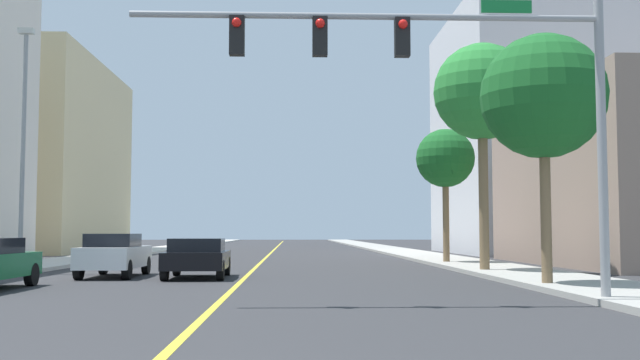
{
  "coord_description": "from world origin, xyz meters",
  "views": [
    {
      "loc": [
        1.58,
        -5.25,
        1.51
      ],
      "look_at": [
        2.54,
        20.9,
        3.35
      ],
      "focal_mm": 41.53,
      "sensor_mm": 36.0,
      "label": 1
    }
  ],
  "objects_px": {
    "palm_mid": "(482,93)",
    "car_black": "(197,257)",
    "palm_far": "(445,159)",
    "car_white": "(114,254)",
    "street_lamp": "(23,136)",
    "palm_near": "(543,97)",
    "traffic_signal_mast": "(442,71)"
  },
  "relations": [
    {
      "from": "palm_mid",
      "to": "palm_far",
      "type": "xyz_separation_m",
      "value": [
        0.09,
        7.12,
        -1.76
      ]
    },
    {
      "from": "street_lamp",
      "to": "palm_mid",
      "type": "relative_size",
      "value": 1.06
    },
    {
      "from": "car_black",
      "to": "car_white",
      "type": "distance_m",
      "value": 2.96
    },
    {
      "from": "traffic_signal_mast",
      "to": "car_black",
      "type": "height_order",
      "value": "traffic_signal_mast"
    },
    {
      "from": "car_black",
      "to": "palm_far",
      "type": "bearing_deg",
      "value": 41.85
    },
    {
      "from": "car_white",
      "to": "palm_far",
      "type": "bearing_deg",
      "value": 33.87
    },
    {
      "from": "palm_far",
      "to": "car_white",
      "type": "xyz_separation_m",
      "value": [
        -13.07,
        -8.76,
        -4.12
      ]
    },
    {
      "from": "palm_far",
      "to": "palm_mid",
      "type": "bearing_deg",
      "value": -90.72
    },
    {
      "from": "car_black",
      "to": "car_white",
      "type": "relative_size",
      "value": 0.94
    },
    {
      "from": "traffic_signal_mast",
      "to": "palm_near",
      "type": "distance_m",
      "value": 5.56
    },
    {
      "from": "car_black",
      "to": "car_white",
      "type": "xyz_separation_m",
      "value": [
        -2.87,
        0.71,
        0.07
      ]
    },
    {
      "from": "street_lamp",
      "to": "palm_mid",
      "type": "distance_m",
      "value": 16.93
    },
    {
      "from": "street_lamp",
      "to": "palm_near",
      "type": "bearing_deg",
      "value": -24.33
    },
    {
      "from": "traffic_signal_mast",
      "to": "palm_far",
      "type": "distance_m",
      "value": 18.85
    },
    {
      "from": "car_black",
      "to": "street_lamp",
      "type": "bearing_deg",
      "value": 156.63
    },
    {
      "from": "traffic_signal_mast",
      "to": "street_lamp",
      "type": "height_order",
      "value": "street_lamp"
    },
    {
      "from": "traffic_signal_mast",
      "to": "car_white",
      "type": "xyz_separation_m",
      "value": [
        -9.18,
        9.68,
        -4.19
      ]
    },
    {
      "from": "palm_near",
      "to": "car_black",
      "type": "relative_size",
      "value": 1.74
    },
    {
      "from": "traffic_signal_mast",
      "to": "car_black",
      "type": "relative_size",
      "value": 2.62
    },
    {
      "from": "street_lamp",
      "to": "car_black",
      "type": "bearing_deg",
      "value": -22.34
    },
    {
      "from": "palm_near",
      "to": "palm_mid",
      "type": "xyz_separation_m",
      "value": [
        0.17,
        7.12,
        1.46
      ]
    },
    {
      "from": "street_lamp",
      "to": "palm_far",
      "type": "height_order",
      "value": "street_lamp"
    },
    {
      "from": "traffic_signal_mast",
      "to": "palm_mid",
      "type": "height_order",
      "value": "palm_mid"
    },
    {
      "from": "traffic_signal_mast",
      "to": "palm_mid",
      "type": "bearing_deg",
      "value": 71.45
    },
    {
      "from": "street_lamp",
      "to": "palm_far",
      "type": "relative_size",
      "value": 1.44
    },
    {
      "from": "palm_near",
      "to": "palm_far",
      "type": "height_order",
      "value": "palm_near"
    },
    {
      "from": "palm_mid",
      "to": "car_black",
      "type": "bearing_deg",
      "value": -166.93
    },
    {
      "from": "traffic_signal_mast",
      "to": "street_lamp",
      "type": "xyz_separation_m",
      "value": [
        -13.05,
        11.74,
        0.07
      ]
    },
    {
      "from": "palm_near",
      "to": "palm_far",
      "type": "relative_size",
      "value": 1.1
    },
    {
      "from": "traffic_signal_mast",
      "to": "car_white",
      "type": "relative_size",
      "value": 2.46
    },
    {
      "from": "palm_near",
      "to": "traffic_signal_mast",
      "type": "bearing_deg",
      "value": -130.85
    },
    {
      "from": "street_lamp",
      "to": "palm_near",
      "type": "relative_size",
      "value": 1.31
    }
  ]
}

